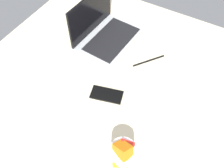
# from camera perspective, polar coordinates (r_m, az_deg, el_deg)

# --- Properties ---
(bed_mattress) EXTENTS (1.80, 1.40, 0.18)m
(bed_mattress) POSITION_cam_1_polar(r_m,az_deg,el_deg) (1.06, -4.74, -14.23)
(bed_mattress) COLOR beige
(bed_mattress) RESTS_ON ground
(laptop) EXTENTS (0.34, 0.25, 0.23)m
(laptop) POSITION_cam_1_polar(r_m,az_deg,el_deg) (1.27, -1.81, 12.05)
(laptop) COLOR #B7BABC
(laptop) RESTS_ON bed_mattress
(snack_cup) EXTENTS (0.11, 0.09, 0.15)m
(snack_cup) POSITION_cam_1_polar(r_m,az_deg,el_deg) (0.88, 2.57, -16.13)
(snack_cup) COLOR silver
(snack_cup) RESTS_ON bed_mattress
(cell_phone) EXTENTS (0.10, 0.15, 0.01)m
(cell_phone) POSITION_cam_1_polar(r_m,az_deg,el_deg) (1.07, -1.26, -2.52)
(cell_phone) COLOR black
(cell_phone) RESTS_ON bed_mattress
(charger_cable) EXTENTS (0.14, 0.11, 0.01)m
(charger_cable) POSITION_cam_1_polar(r_m,az_deg,el_deg) (1.20, 8.64, 5.42)
(charger_cable) COLOR black
(charger_cable) RESTS_ON bed_mattress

